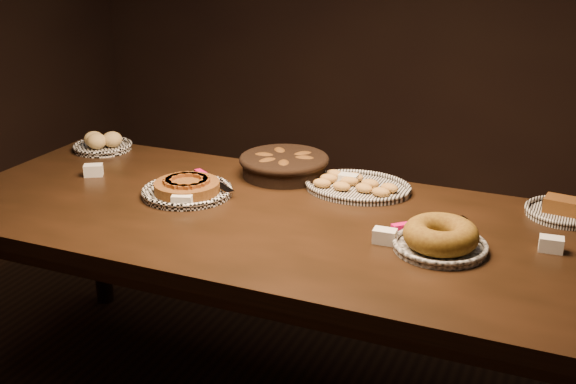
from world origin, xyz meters
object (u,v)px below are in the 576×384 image
at_px(apple_tart_plate, 187,189).
at_px(bundt_cake_plate, 440,238).
at_px(madeleine_platter, 357,186).
at_px(buffet_table, 282,237).

height_order(apple_tart_plate, bundt_cake_plate, bundt_cake_plate).
relative_size(apple_tart_plate, bundt_cake_plate, 0.91).
bearing_deg(madeleine_platter, apple_tart_plate, -148.55).
xyz_separation_m(apple_tart_plate, bundt_cake_plate, (0.93, -0.10, 0.01)).
bearing_deg(madeleine_platter, buffet_table, -110.21).
height_order(buffet_table, apple_tart_plate, apple_tart_plate).
relative_size(buffet_table, apple_tart_plate, 6.96).
height_order(madeleine_platter, bundt_cake_plate, bundt_cake_plate).
distance_m(buffet_table, bundt_cake_plate, 0.55).
height_order(buffet_table, bundt_cake_plate, bundt_cake_plate).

